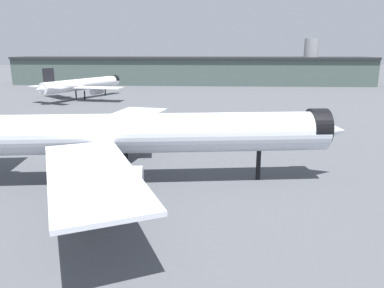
% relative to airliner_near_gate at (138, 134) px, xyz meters
% --- Properties ---
extents(ground, '(900.00, 900.00, 0.00)m').
position_rel_airliner_near_gate_xyz_m(ground, '(-3.06, -1.77, -8.23)').
color(ground, '#4C4F54').
extents(airliner_near_gate, '(68.95, 62.92, 18.69)m').
position_rel_airliner_near_gate_xyz_m(airliner_near_gate, '(0.00, 0.00, 0.00)').
color(airliner_near_gate, silver).
rests_on(airliner_near_gate, ground).
extents(airliner_far_taxiway, '(40.84, 45.40, 14.16)m').
position_rel_airliner_near_gate_xyz_m(airliner_far_taxiway, '(-38.12, 105.31, -1.99)').
color(airliner_far_taxiway, white).
rests_on(airliner_far_taxiway, ground).
extents(terminal_building, '(217.30, 40.57, 27.32)m').
position_rel_airliner_near_gate_xyz_m(terminal_building, '(12.07, 171.59, 0.28)').
color(terminal_building, '#475651').
rests_on(terminal_building, ground).
extents(baggage_tug_wing, '(3.20, 1.89, 1.85)m').
position_rel_airliner_near_gate_xyz_m(baggage_tug_wing, '(-1.18, 41.03, -7.26)').
color(baggage_tug_wing, black).
rests_on(baggage_tug_wing, ground).
extents(traffic_cone_near_nose, '(0.55, 0.55, 0.68)m').
position_rel_airliner_near_gate_xyz_m(traffic_cone_near_nose, '(-10.71, 40.74, -7.89)').
color(traffic_cone_near_nose, '#F2600C').
rests_on(traffic_cone_near_nose, ground).
extents(traffic_cone_wingtip, '(0.61, 0.61, 0.76)m').
position_rel_airliner_near_gate_xyz_m(traffic_cone_wingtip, '(-30.26, 24.82, -7.85)').
color(traffic_cone_wingtip, '#F2600C').
rests_on(traffic_cone_wingtip, ground).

